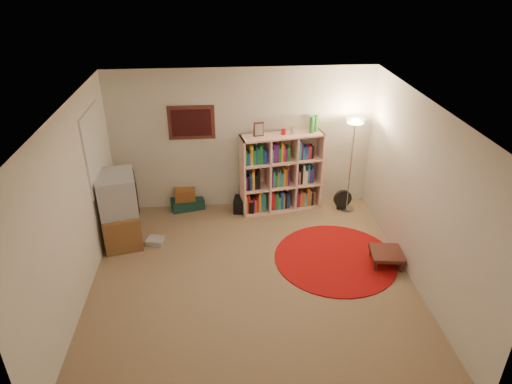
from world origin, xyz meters
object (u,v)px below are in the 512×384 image
(tv_stand, at_px, (120,210))
(suitcase, at_px, (188,203))
(side_table, at_px, (387,254))
(bookshelf, at_px, (280,174))
(floor_fan, at_px, (342,200))
(floor_lamp, at_px, (354,136))

(tv_stand, bearing_deg, suitcase, 33.44)
(suitcase, relative_size, side_table, 1.23)
(suitcase, bearing_deg, bookshelf, -19.16)
(bookshelf, height_order, floor_fan, bookshelf)
(bookshelf, bearing_deg, side_table, -62.31)
(bookshelf, relative_size, suitcase, 2.64)
(bookshelf, height_order, side_table, bookshelf)
(bookshelf, xyz_separation_m, floor_fan, (1.13, -0.14, -0.50))
(side_table, bearing_deg, floor_lamp, 95.79)
(tv_stand, relative_size, suitcase, 1.82)
(bookshelf, relative_size, tv_stand, 1.45)
(bookshelf, distance_m, tv_stand, 2.76)
(floor_fan, distance_m, tv_stand, 3.83)
(floor_fan, distance_m, suitcase, 2.80)
(tv_stand, distance_m, suitcase, 1.47)
(floor_lamp, bearing_deg, floor_fan, 162.93)
(floor_lamp, bearing_deg, bookshelf, 172.36)
(floor_lamp, xyz_separation_m, suitcase, (-2.86, 0.31, -1.33))
(bookshelf, bearing_deg, suitcase, 165.14)
(floor_fan, bearing_deg, suitcase, 164.02)
(floor_fan, bearing_deg, tv_stand, -179.33)
(floor_lamp, relative_size, tv_stand, 1.46)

